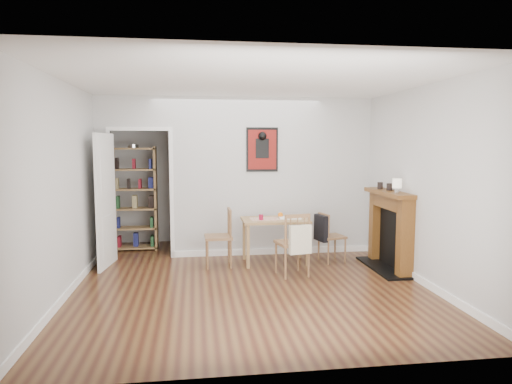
{
  "coord_description": "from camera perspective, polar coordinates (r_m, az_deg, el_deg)",
  "views": [
    {
      "loc": [
        -0.7,
        -6.06,
        1.85
      ],
      "look_at": [
        0.2,
        0.6,
        1.13
      ],
      "focal_mm": 32.0,
      "sensor_mm": 36.0,
      "label": 1
    }
  ],
  "objects": [
    {
      "name": "ceramic_jar_a",
      "position": [
        6.99,
        16.35,
        0.62
      ],
      "size": [
        0.09,
        0.09,
        0.11
      ],
      "primitive_type": "cylinder",
      "color": "black",
      "rests_on": "fireplace"
    },
    {
      "name": "room_shell",
      "position": [
        7.46,
        -1.52,
        1.84
      ],
      "size": [
        5.2,
        5.2,
        5.2
      ],
      "color": "beige",
      "rests_on": "ground"
    },
    {
      "name": "dining_table",
      "position": [
        7.06,
        2.39,
        -4.04
      ],
      "size": [
        1.01,
        0.65,
        0.69
      ],
      "color": "#AA8A4F",
      "rests_on": "ground"
    },
    {
      "name": "chair_right",
      "position": [
        7.27,
        9.36,
        -5.49
      ],
      "size": [
        0.51,
        0.47,
        0.78
      ],
      "color": "olive",
      "rests_on": "ground"
    },
    {
      "name": "fireplace",
      "position": [
        7.03,
        16.48,
        -4.27
      ],
      "size": [
        0.45,
        1.25,
        1.16
      ],
      "color": "brown",
      "rests_on": "ground"
    },
    {
      "name": "notebook",
      "position": [
        7.11,
        4.26,
        -3.23
      ],
      "size": [
        0.34,
        0.26,
        0.02
      ],
      "primitive_type": "cube",
      "rotation": [
        0.0,
        0.0,
        -0.08
      ],
      "color": "white",
      "rests_on": "dining_table"
    },
    {
      "name": "red_glass",
      "position": [
        6.91,
        0.64,
        -3.18
      ],
      "size": [
        0.07,
        0.07,
        0.09
      ],
      "primitive_type": "cylinder",
      "color": "maroon",
      "rests_on": "dining_table"
    },
    {
      "name": "ground",
      "position": [
        6.37,
        -1.07,
        -10.79
      ],
      "size": [
        5.2,
        5.2,
        0.0
      ],
      "primitive_type": "plane",
      "color": "brown",
      "rests_on": "ground"
    },
    {
      "name": "mantel_lamp",
      "position": [
        6.62,
        17.23,
        0.93
      ],
      "size": [
        0.13,
        0.13,
        0.2
      ],
      "color": "silver",
      "rests_on": "fireplace"
    },
    {
      "name": "placemat",
      "position": [
        7.02,
        1.09,
        -3.38
      ],
      "size": [
        0.46,
        0.35,
        0.0
      ],
      "primitive_type": "cube",
      "rotation": [
        0.0,
        0.0,
        0.05
      ],
      "color": "beige",
      "rests_on": "dining_table"
    },
    {
      "name": "ceramic_jar_b",
      "position": [
        7.18,
        15.25,
        0.78
      ],
      "size": [
        0.08,
        0.08,
        0.1
      ],
      "primitive_type": "cylinder",
      "color": "black",
      "rests_on": "fireplace"
    },
    {
      "name": "bookshelf",
      "position": [
        8.2,
        -14.91,
        -0.85
      ],
      "size": [
        0.76,
        0.3,
        1.8
      ],
      "color": "#AA8A4F",
      "rests_on": "ground"
    },
    {
      "name": "chair_front",
      "position": [
        6.44,
        4.6,
        -6.43
      ],
      "size": [
        0.53,
        0.58,
        0.9
      ],
      "color": "olive",
      "rests_on": "ground"
    },
    {
      "name": "orange_fruit",
      "position": [
        7.19,
        3.07,
        -2.87
      ],
      "size": [
        0.08,
        0.08,
        0.08
      ],
      "primitive_type": "sphere",
      "color": "orange",
      "rests_on": "dining_table"
    },
    {
      "name": "chair_left",
      "position": [
        6.9,
        -4.74,
        -5.71
      ],
      "size": [
        0.45,
        0.45,
        0.88
      ],
      "color": "olive",
      "rests_on": "ground"
    }
  ]
}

